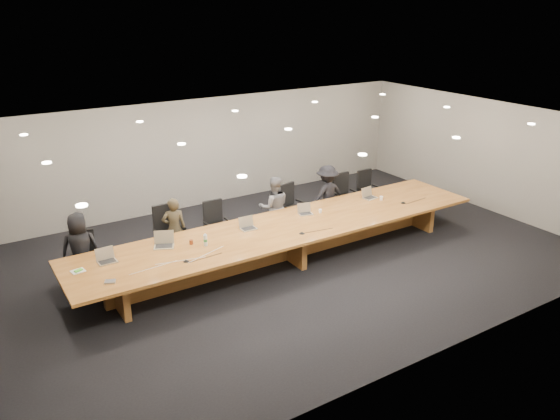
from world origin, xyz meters
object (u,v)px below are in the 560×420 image
(chair_far_right, at_px, (369,190))
(laptop_d, at_px, (306,209))
(av_box, at_px, (110,282))
(laptop_e, at_px, (370,193))
(person_d, at_px, (327,195))
(conference_table, at_px, (288,236))
(mic_left, at_px, (186,261))
(chair_mid_right, at_px, (293,207))
(chair_left, at_px, (170,233))
(paper_cup_far, at_px, (381,198))
(person_a, at_px, (81,249))
(chair_right, at_px, (346,195))
(water_bottle, at_px, (205,240))
(laptop_c, at_px, (248,223))
(laptop_a, at_px, (107,256))
(paper_cup_near, at_px, (320,211))
(chair_far_left, at_px, (84,257))
(chair_mid_left, at_px, (217,225))
(laptop_b, at_px, (164,240))
(person_b, at_px, (174,229))
(amber_mug, at_px, (191,242))
(person_c, at_px, (274,207))
(mic_right, at_px, (403,203))

(chair_far_right, distance_m, laptop_d, 2.87)
(av_box, bearing_deg, laptop_e, 30.97)
(person_d, bearing_deg, conference_table, 30.04)
(mic_left, bearing_deg, chair_mid_right, 27.08)
(chair_left, xyz_separation_m, chair_mid_right, (3.06, 0.01, -0.04))
(conference_table, height_order, chair_left, chair_left)
(person_d, bearing_deg, laptop_d, 32.85)
(chair_left, xyz_separation_m, paper_cup_far, (4.76, -1.16, 0.21))
(person_a, distance_m, laptop_e, 6.48)
(person_a, bearing_deg, chair_mid_right, -163.56)
(chair_right, relative_size, paper_cup_far, 12.11)
(chair_right, distance_m, person_a, 6.42)
(chair_far_right, xyz_separation_m, water_bottle, (-5.20, -1.33, 0.34))
(laptop_c, xyz_separation_m, laptop_e, (3.32, 0.11, 0.00))
(person_d, bearing_deg, paper_cup_far, 127.83)
(laptop_a, height_order, paper_cup_near, laptop_a)
(laptop_c, relative_size, av_box, 1.83)
(chair_far_left, bearing_deg, laptop_a, -61.81)
(water_bottle, bearing_deg, chair_mid_left, 56.59)
(laptop_a, bearing_deg, laptop_b, 2.20)
(laptop_a, distance_m, laptop_d, 4.30)
(person_b, xyz_separation_m, paper_cup_far, (4.67, -1.10, 0.12))
(av_box, bearing_deg, water_bottle, 37.16)
(chair_right, relative_size, amber_mug, 12.90)
(laptop_e, xyz_separation_m, paper_cup_near, (-1.55, -0.14, -0.09))
(chair_left, xyz_separation_m, av_box, (-1.72, -1.79, 0.18))
(mic_left, bearing_deg, person_c, 29.19)
(person_d, distance_m, mic_right, 1.81)
(chair_right, xyz_separation_m, mic_right, (0.43, -1.55, 0.21))
(person_b, height_order, person_d, person_d)
(person_a, xyz_separation_m, person_b, (1.90, 0.08, -0.04))
(laptop_e, relative_size, av_box, 1.87)
(laptop_e, bearing_deg, mic_right, -64.18)
(av_box, bearing_deg, chair_mid_left, 55.88)
(chair_left, relative_size, paper_cup_far, 12.80)
(amber_mug, bearing_deg, person_c, 20.89)
(laptop_c, relative_size, amber_mug, 3.68)
(chair_far_left, bearing_deg, av_box, -72.37)
(person_d, bearing_deg, chair_right, -171.29)
(person_c, relative_size, mic_right, 12.29)
(person_d, relative_size, paper_cup_far, 15.96)
(chair_far_left, distance_m, mic_left, 2.20)
(chair_mid_right, height_order, av_box, chair_mid_right)
(chair_left, relative_size, person_d, 0.80)
(chair_left, bearing_deg, water_bottle, -82.10)
(av_box, bearing_deg, chair_right, 38.75)
(chair_mid_left, xyz_separation_m, person_c, (1.34, -0.19, 0.19))
(chair_mid_right, relative_size, paper_cup_far, 12.02)
(person_b, relative_size, mic_left, 12.45)
(chair_far_left, distance_m, amber_mug, 2.07)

